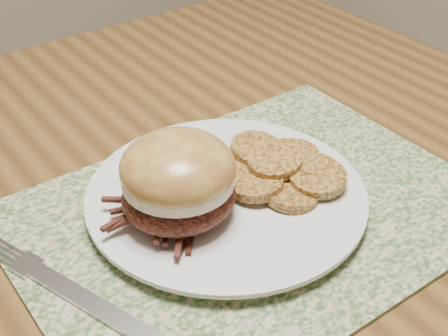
# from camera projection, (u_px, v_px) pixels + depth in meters

# --- Properties ---
(placemat) EXTENTS (0.45, 0.33, 0.00)m
(placemat) POSITION_uv_depth(u_px,v_px,m) (251.00, 213.00, 0.61)
(placemat) COLOR #3B5E30
(placemat) RESTS_ON dining_table
(dinner_plate) EXTENTS (0.26, 0.26, 0.02)m
(dinner_plate) POSITION_uv_depth(u_px,v_px,m) (226.00, 197.00, 0.62)
(dinner_plate) COLOR silver
(dinner_plate) RESTS_ON placemat
(pork_sandwich) EXTENTS (0.13, 0.12, 0.08)m
(pork_sandwich) POSITION_uv_depth(u_px,v_px,m) (178.00, 180.00, 0.56)
(pork_sandwich) COLOR black
(pork_sandwich) RESTS_ON dinner_plate
(roasted_potatoes) EXTENTS (0.14, 0.15, 0.03)m
(roasted_potatoes) POSITION_uv_depth(u_px,v_px,m) (279.00, 169.00, 0.63)
(roasted_potatoes) COLOR #A87031
(roasted_potatoes) RESTS_ON dinner_plate
(fork) EXTENTS (0.08, 0.20, 0.00)m
(fork) POSITION_uv_depth(u_px,v_px,m) (68.00, 290.00, 0.52)
(fork) COLOR silver
(fork) RESTS_ON placemat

